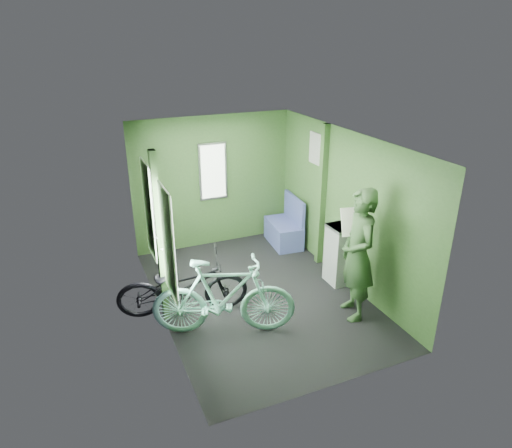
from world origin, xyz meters
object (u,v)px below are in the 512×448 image
(bicycle_black, at_px, (185,315))
(waste_box, at_px, (338,255))
(bench_seat, at_px, (285,230))
(passenger, at_px, (358,255))
(bicycle_mint, at_px, (225,333))

(bicycle_black, xyz_separation_m, waste_box, (2.38, -0.05, 0.46))
(bicycle_black, bearing_deg, bench_seat, -44.75)
(bicycle_black, height_order, passenger, passenger)
(bicycle_black, relative_size, passenger, 0.97)
(waste_box, height_order, bench_seat, waste_box)
(bicycle_black, xyz_separation_m, passenger, (2.11, -0.88, 0.90))
(bicycle_mint, height_order, bench_seat, bench_seat)
(passenger, relative_size, waste_box, 1.94)
(bicycle_black, bearing_deg, bicycle_mint, -137.21)
(bicycle_mint, bearing_deg, bicycle_black, 51.62)
(waste_box, relative_size, bench_seat, 1.06)
(bicycle_mint, distance_m, passenger, 1.99)
(bicycle_mint, bearing_deg, bench_seat, -21.54)
(bicycle_black, height_order, bench_seat, bench_seat)
(bicycle_mint, relative_size, passenger, 0.99)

